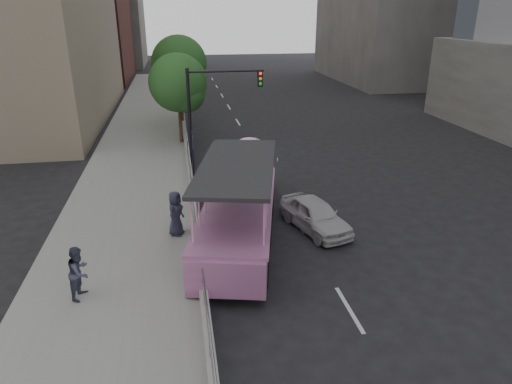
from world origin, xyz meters
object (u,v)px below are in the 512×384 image
Objects in this scene: street_tree_far at (181,66)px; street_tree_near at (180,85)px; pedestrian_far at (176,213)px; traffic_signal at (211,100)px; duck_boat at (241,203)px; car at (315,215)px; pedestrian_mid at (79,272)px; parking_sign at (193,155)px.

street_tree_near is at bearing -91.91° from street_tree_far.
pedestrian_far is 13.14m from street_tree_near.
street_tree_near is at bearing 114.98° from traffic_signal.
duck_boat is 5.90× the size of pedestrian_far.
street_tree_far reaches higher than car.
street_tree_near is at bearing 93.89° from car.
pedestrian_mid is at bearing -172.55° from car.
street_tree_near reaches higher than pedestrian_far.
traffic_signal is at bearing 14.32° from pedestrian_far.
duck_boat is at bearing -87.81° from traffic_signal.
pedestrian_far is (2.74, 3.53, 0.04)m from pedestrian_mid.
pedestrian_far is 19.13m from street_tree_far.
pedestrian_mid is at bearing -143.11° from duck_boat.
duck_boat is 12.89m from street_tree_near.
duck_boat is at bearing -81.15° from street_tree_near.
parking_sign is 0.45× the size of street_tree_far.
car is 1.26× the size of parking_sign.
street_tree_far is at bearing 88.09° from street_tree_near.
car is at bearing -69.37° from street_tree_near.
parking_sign is at bearing -87.43° from street_tree_near.
pedestrian_mid is 0.95× the size of pedestrian_far.
traffic_signal is at bearing -65.02° from street_tree_near.
street_tree_far is (3.46, 22.38, 3.21)m from pedestrian_mid.
parking_sign is at bearing 108.89° from duck_boat.
duck_boat reaches higher than parking_sign.
traffic_signal is 3.80m from street_tree_near.
car is 0.63× the size of street_tree_near.
traffic_signal is at bearing -3.70° from pedestrian_mid.
street_tree_far reaches higher than street_tree_near.
pedestrian_far is 0.26× the size of street_tree_far.
traffic_signal reaches higher than duck_boat.
car is 5.35m from pedestrian_far.
street_tree_near is at bearing 5.61° from pedestrian_mid.
street_tree_far reaches higher than traffic_signal.
pedestrian_far reaches higher than car.
traffic_signal is at bearing 92.19° from duck_boat.
duck_boat is 2.50m from pedestrian_far.
car is at bearing -71.04° from traffic_signal.
car is 0.56× the size of street_tree_far.
street_tree_far is (0.72, 18.85, 3.17)m from pedestrian_far.
street_tree_far is at bearing 87.05° from car.
pedestrian_mid is 0.28× the size of street_tree_near.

